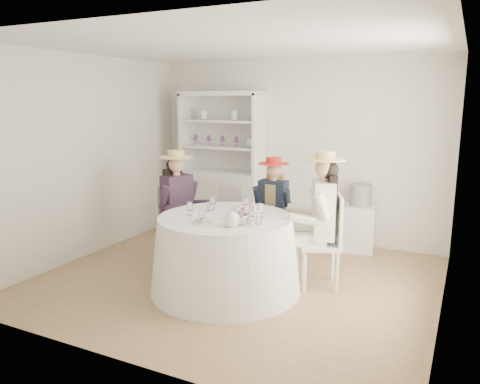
% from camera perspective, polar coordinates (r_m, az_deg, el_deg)
% --- Properties ---
extents(ground, '(4.50, 4.50, 0.00)m').
position_cam_1_polar(ground, '(5.70, -0.45, -10.59)').
color(ground, olive).
rests_on(ground, ground).
extents(ceiling, '(4.50, 4.50, 0.00)m').
position_cam_1_polar(ceiling, '(5.31, -0.50, 17.53)').
color(ceiling, white).
rests_on(ceiling, wall_back).
extents(wall_back, '(4.50, 0.00, 4.50)m').
position_cam_1_polar(wall_back, '(7.17, 6.76, 5.04)').
color(wall_back, silver).
rests_on(wall_back, ground).
extents(wall_front, '(4.50, 0.00, 4.50)m').
position_cam_1_polar(wall_front, '(3.69, -14.58, -1.19)').
color(wall_front, silver).
rests_on(wall_front, ground).
extents(wall_left, '(0.00, 4.50, 4.50)m').
position_cam_1_polar(wall_left, '(6.65, -18.10, 4.07)').
color(wall_left, silver).
rests_on(wall_left, ground).
extents(wall_right, '(0.00, 4.50, 4.50)m').
position_cam_1_polar(wall_right, '(4.78, 24.37, 0.96)').
color(wall_right, silver).
rests_on(wall_right, ground).
extents(tea_table, '(1.68, 1.68, 0.85)m').
position_cam_1_polar(tea_table, '(5.27, -1.78, -7.51)').
color(tea_table, white).
rests_on(tea_table, ground).
extents(hutch, '(1.46, 0.86, 2.23)m').
position_cam_1_polar(hutch, '(7.49, -2.04, 1.08)').
color(hutch, silver).
rests_on(hutch, ground).
extents(side_table, '(0.48, 0.48, 0.66)m').
position_cam_1_polar(side_table, '(6.84, 14.32, -4.27)').
color(side_table, silver).
rests_on(side_table, ground).
extents(hatbox, '(0.40, 0.40, 0.30)m').
position_cam_1_polar(hatbox, '(6.73, 14.51, -0.35)').
color(hatbox, black).
rests_on(hatbox, side_table).
extents(guest_left, '(0.61, 0.56, 1.48)m').
position_cam_1_polar(guest_left, '(6.04, -7.53, -1.09)').
color(guest_left, silver).
rests_on(guest_left, ground).
extents(guest_mid, '(0.50, 0.52, 1.39)m').
position_cam_1_polar(guest_mid, '(6.05, 3.99, -1.48)').
color(guest_mid, silver).
rests_on(guest_mid, ground).
extents(guest_right, '(0.65, 0.59, 1.56)m').
position_cam_1_polar(guest_right, '(5.30, 9.80, -2.42)').
color(guest_right, silver).
rests_on(guest_right, ground).
extents(spare_chair, '(0.49, 0.49, 0.99)m').
position_cam_1_polar(spare_chair, '(6.54, -0.65, -2.77)').
color(spare_chair, silver).
rests_on(spare_chair, ground).
extents(teacup_a, '(0.09, 0.09, 0.07)m').
position_cam_1_polar(teacup_a, '(5.39, -3.68, -2.00)').
color(teacup_a, white).
rests_on(teacup_a, tea_table).
extents(teacup_b, '(0.09, 0.09, 0.06)m').
position_cam_1_polar(teacup_b, '(5.38, -0.69, -2.01)').
color(teacup_b, white).
rests_on(teacup_b, tea_table).
extents(teacup_c, '(0.12, 0.12, 0.08)m').
position_cam_1_polar(teacup_c, '(5.10, 1.17, -2.68)').
color(teacup_c, white).
rests_on(teacup_c, tea_table).
extents(flower_bowl, '(0.23, 0.23, 0.05)m').
position_cam_1_polar(flower_bowl, '(5.02, -0.03, -3.05)').
color(flower_bowl, white).
rests_on(flower_bowl, tea_table).
extents(flower_arrangement, '(0.17, 0.17, 0.06)m').
position_cam_1_polar(flower_arrangement, '(5.02, 0.41, -2.40)').
color(flower_arrangement, '#DC6E7B').
rests_on(flower_arrangement, tea_table).
extents(table_teapot, '(0.23, 0.16, 0.17)m').
position_cam_1_polar(table_teapot, '(4.73, -0.97, -3.36)').
color(table_teapot, white).
rests_on(table_teapot, tea_table).
extents(sandwich_plate, '(0.24, 0.24, 0.05)m').
position_cam_1_polar(sandwich_plate, '(4.92, -4.55, -3.55)').
color(sandwich_plate, white).
rests_on(sandwich_plate, tea_table).
extents(cupcake_stand, '(0.23, 0.23, 0.22)m').
position_cam_1_polar(cupcake_stand, '(4.80, 1.81, -3.10)').
color(cupcake_stand, white).
rests_on(cupcake_stand, tea_table).
extents(stemware_set, '(0.82, 0.86, 0.15)m').
position_cam_1_polar(stemware_set, '(5.13, -1.82, -2.18)').
color(stemware_set, white).
rests_on(stemware_set, tea_table).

